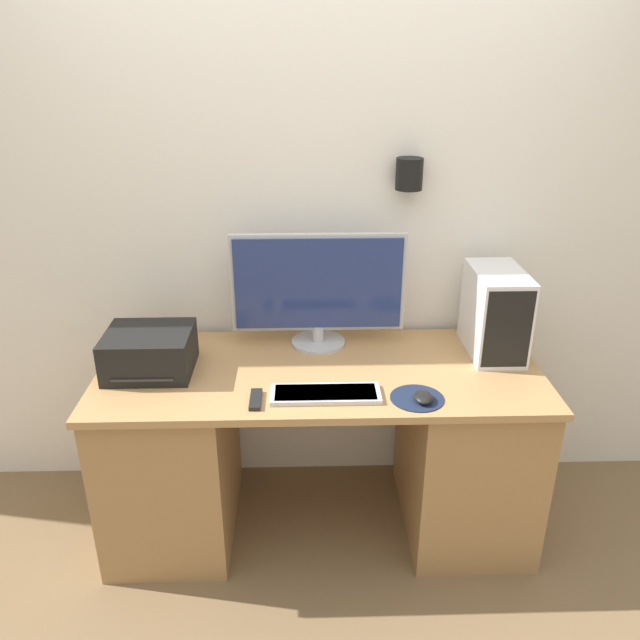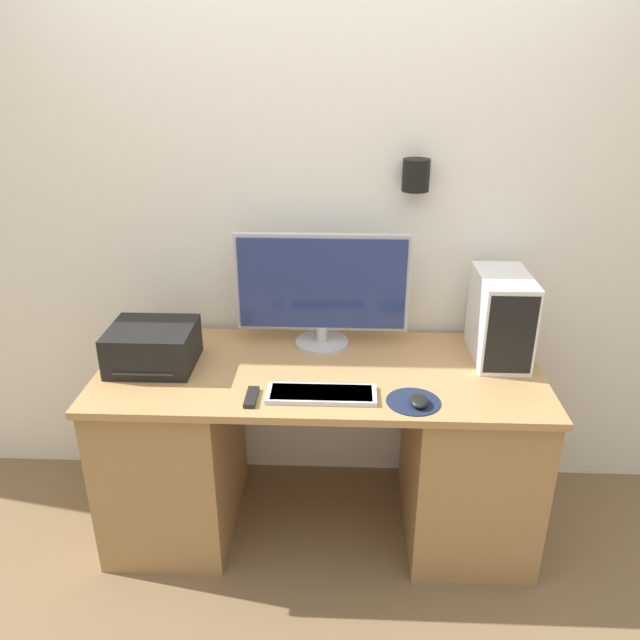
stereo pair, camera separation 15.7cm
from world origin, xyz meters
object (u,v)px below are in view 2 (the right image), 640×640
Objects in this scene: mouse at (419,401)px; printer at (153,347)px; computer_tower at (501,317)px; remote_control at (251,397)px; monitor at (322,288)px; keyboard at (321,394)px.

mouse is 0.29× the size of printer.
mouse is at bearing -14.56° from printer.
computer_tower is at bearing 47.96° from mouse.
monitor is at bearing 63.20° from remote_control.
computer_tower is at bearing -7.47° from monitor.
computer_tower is 2.62× the size of remote_control.
keyboard is at bearing 6.76° from remote_control.
keyboard is 4.20× the size of mouse.
computer_tower reaches higher than remote_control.
computer_tower is (0.74, -0.10, -0.08)m from monitor.
printer is (-0.68, -0.23, -0.18)m from monitor.
mouse is (0.37, -0.50, -0.24)m from monitor.
keyboard reaches higher than remote_control.
printer is (-1.05, 0.27, 0.06)m from mouse.
keyboard is at bearing -88.17° from monitor.
mouse is (0.36, -0.05, 0.01)m from keyboard.
monitor reaches higher than computer_tower.
computer_tower is 1.43m from printer.
monitor is 0.75m from computer_tower.
mouse is 0.71× the size of remote_control.
printer is 2.44× the size of remote_control.
mouse is at bearing -132.04° from computer_tower.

